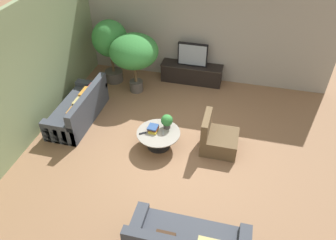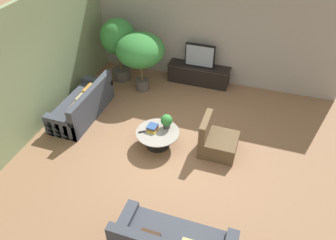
# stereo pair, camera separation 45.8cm
# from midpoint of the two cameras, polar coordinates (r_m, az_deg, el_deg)

# --- Properties ---
(ground_plane) EXTENTS (24.00, 24.00, 0.00)m
(ground_plane) POSITION_cam_midpoint_polar(r_m,az_deg,el_deg) (7.54, -1.23, -4.87)
(ground_plane) COLOR #8C6647
(back_wall_stone) EXTENTS (7.40, 0.12, 3.00)m
(back_wall_stone) POSITION_cam_midpoint_polar(r_m,az_deg,el_deg) (9.41, 3.99, 15.46)
(back_wall_stone) COLOR #A39E93
(back_wall_stone) RESTS_ON ground
(side_wall_left) EXTENTS (0.12, 7.40, 3.00)m
(side_wall_left) POSITION_cam_midpoint_polar(r_m,az_deg,el_deg) (8.12, -24.03, 8.12)
(side_wall_left) COLOR gray
(side_wall_left) RESTS_ON ground
(media_console) EXTENTS (1.79, 0.50, 0.54)m
(media_console) POSITION_cam_midpoint_polar(r_m,az_deg,el_deg) (9.69, 2.79, 8.16)
(media_console) COLOR black
(media_console) RESTS_ON ground
(television) EXTENTS (0.85, 0.13, 0.67)m
(television) POSITION_cam_midpoint_polar(r_m,az_deg,el_deg) (9.40, 2.90, 11.26)
(television) COLOR black
(television) RESTS_ON media_console
(coffee_table) EXTENTS (0.98, 0.98, 0.40)m
(coffee_table) POSITION_cam_midpoint_polar(r_m,az_deg,el_deg) (7.42, -3.42, -2.90)
(coffee_table) COLOR black
(coffee_table) RESTS_ON ground
(couch_by_wall) EXTENTS (0.84, 1.98, 0.84)m
(couch_by_wall) POSITION_cam_midpoint_polar(r_m,az_deg,el_deg) (8.53, -16.72, 1.70)
(couch_by_wall) COLOR #3D424C
(couch_by_wall) RESTS_ON ground
(armchair_wicker) EXTENTS (0.80, 0.76, 0.86)m
(armchair_wicker) POSITION_cam_midpoint_polar(r_m,az_deg,el_deg) (7.40, 6.85, -3.35)
(armchair_wicker) COLOR brown
(armchair_wicker) RESTS_ON ground
(potted_palm_tall) EXTENTS (0.98, 0.98, 1.85)m
(potted_palm_tall) POSITION_cam_midpoint_polar(r_m,az_deg,el_deg) (9.45, -11.46, 13.18)
(potted_palm_tall) COLOR #514C47
(potted_palm_tall) RESTS_ON ground
(potted_palm_corner) EXTENTS (1.30, 1.30, 1.68)m
(potted_palm_corner) POSITION_cam_midpoint_polar(r_m,az_deg,el_deg) (8.87, -7.45, 11.61)
(potted_palm_corner) COLOR #514C47
(potted_palm_corner) RESTS_ON ground
(potted_plant_tabletop) EXTENTS (0.27, 0.27, 0.34)m
(potted_plant_tabletop) POSITION_cam_midpoint_polar(r_m,az_deg,el_deg) (7.34, -1.98, -0.20)
(potted_plant_tabletop) COLOR #514C47
(potted_plant_tabletop) RESTS_ON coffee_table
(book_stack) EXTENTS (0.24, 0.27, 0.12)m
(book_stack) POSITION_cam_midpoint_polar(r_m,az_deg,el_deg) (7.36, -4.37, -1.53)
(book_stack) COLOR gold
(book_stack) RESTS_ON coffee_table
(remote_black) EXTENTS (0.15, 0.13, 0.02)m
(remote_black) POSITION_cam_midpoint_polar(r_m,az_deg,el_deg) (7.34, -6.21, -2.34)
(remote_black) COLOR black
(remote_black) RESTS_ON coffee_table
(remote_silver) EXTENTS (0.09, 0.16, 0.02)m
(remote_silver) POSITION_cam_midpoint_polar(r_m,az_deg,el_deg) (7.31, -2.62, -2.30)
(remote_silver) COLOR gray
(remote_silver) RESTS_ON coffee_table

